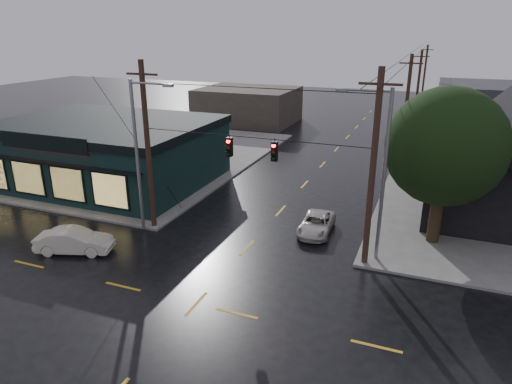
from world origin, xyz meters
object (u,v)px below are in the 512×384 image
at_px(utility_pole_nw, 154,227).
at_px(sedan_cream, 74,241).
at_px(utility_pole_ne, 364,264).
at_px(corner_tree, 446,147).
at_px(suv_silver, 316,224).

bearing_deg(utility_pole_nw, sedan_cream, -116.19).
bearing_deg(utility_pole_nw, utility_pole_ne, 0.00).
height_order(utility_pole_nw, utility_pole_ne, same).
xyz_separation_m(corner_tree, suv_silver, (-6.63, -1.03, -5.17)).
bearing_deg(corner_tree, utility_pole_ne, -128.96).
bearing_deg(utility_pole_ne, suv_silver, 138.39).
bearing_deg(sedan_cream, suv_silver, -76.71).
relative_size(corner_tree, utility_pole_nw, 0.87).
bearing_deg(suv_silver, sedan_cream, -150.37).
bearing_deg(suv_silver, utility_pole_nw, -165.36).
relative_size(utility_pole_ne, sedan_cream, 2.45).
bearing_deg(utility_pole_ne, sedan_cream, -163.59).
distance_m(corner_tree, utility_pole_nw, 17.70).
height_order(utility_pole_nw, sedan_cream, utility_pole_nw).
relative_size(utility_pole_nw, utility_pole_ne, 1.00).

